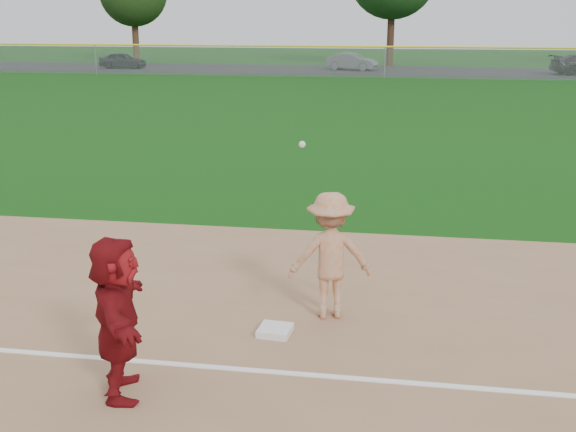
% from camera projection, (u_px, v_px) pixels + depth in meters
% --- Properties ---
extents(ground, '(160.00, 160.00, 0.00)m').
position_uv_depth(ground, '(269.00, 343.00, 9.36)').
color(ground, '#0F430C').
rests_on(ground, ground).
extents(foul_line, '(60.00, 0.10, 0.01)m').
position_uv_depth(foul_line, '(256.00, 371.00, 8.59)').
color(foul_line, white).
rests_on(foul_line, infield_dirt).
extents(parking_asphalt, '(120.00, 10.00, 0.01)m').
position_uv_depth(parking_asphalt, '(387.00, 71.00, 53.02)').
color(parking_asphalt, black).
rests_on(parking_asphalt, ground).
extents(first_base, '(0.45, 0.45, 0.09)m').
position_uv_depth(first_base, '(275.00, 330.00, 9.57)').
color(first_base, white).
rests_on(first_base, infield_dirt).
extents(base_runner, '(1.11, 1.80, 1.85)m').
position_uv_depth(base_runner, '(117.00, 317.00, 7.84)').
color(base_runner, maroon).
rests_on(base_runner, infield_dirt).
extents(car_left, '(3.58, 1.54, 1.20)m').
position_uv_depth(car_left, '(123.00, 60.00, 55.30)').
color(car_left, black).
rests_on(car_left, parking_asphalt).
extents(car_mid, '(3.99, 2.32, 1.24)m').
position_uv_depth(car_mid, '(352.00, 62.00, 53.50)').
color(car_mid, '#53565A').
rests_on(car_mid, parking_asphalt).
extents(first_base_play, '(1.28, 1.08, 2.57)m').
position_uv_depth(first_base_play, '(330.00, 255.00, 9.93)').
color(first_base_play, '#A2A2A4').
rests_on(first_base_play, infield_dirt).
extents(outfield_fence, '(110.00, 0.12, 110.00)m').
position_uv_depth(outfield_fence, '(385.00, 47.00, 46.79)').
color(outfield_fence, '#999EA0').
rests_on(outfield_fence, ground).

